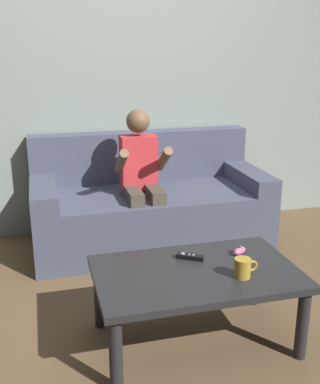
{
  "coord_description": "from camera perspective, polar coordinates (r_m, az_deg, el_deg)",
  "views": [
    {
      "loc": [
        -0.69,
        -2.0,
        1.46
      ],
      "look_at": [
        0.0,
        0.63,
        0.6
      ],
      "focal_mm": 43.73,
      "sensor_mm": 36.0,
      "label": 1
    }
  ],
  "objects": [
    {
      "name": "person_seated_on_couch",
      "position": [
        3.28,
        -2.27,
        2.07
      ],
      "size": [
        0.36,
        0.44,
        1.04
      ],
      "color": "#4C4238",
      "rests_on": "ground"
    },
    {
      "name": "couch",
      "position": [
        3.56,
        -1.36,
        -1.75
      ],
      "size": [
        1.72,
        0.8,
        0.81
      ],
      "color": "#474C60",
      "rests_on": "ground"
    },
    {
      "name": "wall_back",
      "position": [
        3.74,
        -4.29,
        14.24
      ],
      "size": [
        4.01,
        0.05,
        2.5
      ],
      "primitive_type": "cube",
      "color": "gray",
      "rests_on": "ground"
    },
    {
      "name": "game_remote_black_near_edge",
      "position": [
        2.45,
        3.67,
        -7.9
      ],
      "size": [
        0.14,
        0.1,
        0.03
      ],
      "color": "black",
      "rests_on": "coffee_table"
    },
    {
      "name": "ground_plane",
      "position": [
        2.57,
        3.65,
        -17.17
      ],
      "size": [
        8.02,
        8.02,
        0.0
      ],
      "primitive_type": "plane",
      "color": "brown"
    },
    {
      "name": "coffee_mug",
      "position": [
        2.28,
        10.08,
        -9.09
      ],
      "size": [
        0.12,
        0.08,
        0.09
      ],
      "color": "#B78C2D",
      "rests_on": "coffee_table"
    },
    {
      "name": "nunchuk_pink",
      "position": [
        2.52,
        9.68,
        -7.09
      ],
      "size": [
        0.1,
        0.08,
        0.05
      ],
      "color": "pink",
      "rests_on": "coffee_table"
    },
    {
      "name": "coffee_table",
      "position": [
        2.36,
        4.43,
        -10.73
      ],
      "size": [
        1.0,
        0.62,
        0.4
      ],
      "color": "#232326",
      "rests_on": "ground"
    }
  ]
}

